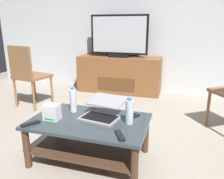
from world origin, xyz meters
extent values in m
plane|color=#9E9384|center=(0.00, 0.00, 0.00)|extent=(7.68, 7.68, 0.00)
cube|color=silver|center=(0.00, 2.57, 1.40)|extent=(6.40, 0.12, 2.80)
cube|color=#2D383D|center=(-0.10, 0.05, 0.38)|extent=(1.05, 0.65, 0.03)
cube|color=#472D1E|center=(-0.10, 0.05, 0.14)|extent=(0.92, 0.57, 0.02)
cylinder|color=#472D1E|center=(-0.58, -0.23, 0.18)|extent=(0.06, 0.06, 0.37)
cylinder|color=#472D1E|center=(0.37, -0.23, 0.18)|extent=(0.06, 0.06, 0.37)
cylinder|color=#472D1E|center=(-0.58, 0.32, 0.18)|extent=(0.06, 0.06, 0.37)
cylinder|color=#472D1E|center=(0.37, 0.32, 0.18)|extent=(0.06, 0.06, 0.37)
cube|color=brown|center=(-0.43, 2.25, 0.33)|extent=(1.51, 0.43, 0.66)
cube|color=#55351C|center=(-0.43, 2.03, 0.20)|extent=(0.68, 0.01, 0.23)
cube|color=black|center=(-0.43, 2.23, 0.68)|extent=(0.36, 0.20, 0.05)
cube|color=black|center=(-0.43, 2.23, 1.05)|extent=(1.03, 0.04, 0.68)
cube|color=#B2B7C1|center=(-0.43, 2.20, 1.05)|extent=(0.96, 0.01, 0.61)
cylinder|color=brown|center=(1.01, 1.14, 0.22)|extent=(0.04, 0.04, 0.45)
cube|color=brown|center=(-1.50, 1.16, 0.46)|extent=(0.51, 0.51, 0.04)
cube|color=brown|center=(-1.53, 0.97, 0.70)|extent=(0.42, 0.11, 0.47)
cylinder|color=brown|center=(-1.28, 1.32, 0.22)|extent=(0.04, 0.04, 0.44)
cylinder|color=brown|center=(-1.65, 1.38, 0.22)|extent=(0.04, 0.04, 0.44)
cylinder|color=brown|center=(-1.35, 0.94, 0.22)|extent=(0.04, 0.04, 0.44)
cylinder|color=brown|center=(-1.72, 1.01, 0.22)|extent=(0.04, 0.04, 0.44)
cube|color=gray|center=(-0.02, 0.09, 0.41)|extent=(0.37, 0.29, 0.02)
cube|color=black|center=(-0.02, 0.09, 0.42)|extent=(0.32, 0.23, 0.00)
cube|color=gray|center=(0.01, 0.23, 0.53)|extent=(0.37, 0.29, 0.06)
cube|color=teal|center=(0.01, 0.23, 0.53)|extent=(0.33, 0.25, 0.05)
cube|color=silver|center=(-0.42, -0.04, 0.47)|extent=(0.14, 0.10, 0.14)
cube|color=#19D84C|center=(-0.42, -0.09, 0.42)|extent=(0.08, 0.00, 0.01)
cylinder|color=silver|center=(-0.33, 0.19, 0.51)|extent=(0.07, 0.07, 0.22)
cylinder|color=blue|center=(-0.33, 0.19, 0.63)|extent=(0.04, 0.04, 0.02)
cylinder|color=silver|center=(0.26, 0.08, 0.50)|extent=(0.07, 0.07, 0.21)
cylinder|color=blue|center=(0.26, 0.08, 0.62)|extent=(0.04, 0.04, 0.02)
cube|color=black|center=(0.25, 0.24, 0.40)|extent=(0.13, 0.16, 0.01)
cube|color=black|center=(-0.54, -0.19, 0.41)|extent=(0.12, 0.16, 0.02)
cube|color=black|center=(0.24, -0.17, 0.41)|extent=(0.12, 0.16, 0.02)
camera|label=1|loc=(0.64, -1.66, 1.22)|focal=35.84mm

